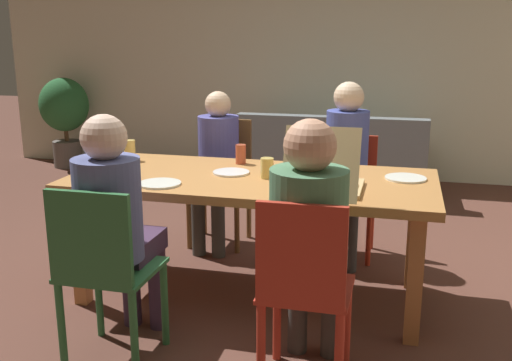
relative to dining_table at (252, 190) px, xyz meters
The scene contains 21 objects.
ground_plane 0.68m from the dining_table, ahead, with size 20.00×20.00×0.00m, color brown.
back_wall 3.40m from the dining_table, 90.00° to the left, with size 7.91×0.12×2.66m, color beige.
dining_table is the anchor object (origin of this frame).
chair_0 1.04m from the dining_table, 62.30° to the left, with size 0.43×0.40×0.86m.
person_0 0.91m from the dining_table, 58.18° to the left, with size 0.30×0.51×1.26m.
chair_1 1.07m from the dining_table, 63.03° to the right, with size 0.40×0.39×0.92m.
person_1 0.95m from the dining_table, 59.62° to the right, with size 0.34×0.49×1.24m.
chair_2 1.05m from the dining_table, 117.19° to the left, with size 0.43×0.40×0.95m.
person_2 0.91m from the dining_table, 121.35° to the left, with size 0.30×0.48×1.18m.
chair_3 1.08m from the dining_table, 116.29° to the right, with size 0.43×0.41×0.92m.
person_3 0.94m from the dining_table, 120.43° to the right, with size 0.32×0.55×1.23m.
pizza_box_0 0.54m from the dining_table, 26.07° to the right, with size 0.38×0.54×0.38m.
plate_0 0.91m from the dining_table, 10.29° to the left, with size 0.24×0.24×0.01m.
plate_1 0.18m from the dining_table, 160.80° to the left, with size 0.22×0.22×0.01m.
plate_2 0.56m from the dining_table, 145.78° to the right, with size 0.24×0.24×0.01m.
drinking_glass_0 0.39m from the dining_table, 116.10° to the left, with size 0.07×0.07×0.13m, color #BA4B30.
drinking_glass_1 0.95m from the dining_table, 165.02° to the left, with size 0.08×0.08×0.14m, color #E1C363.
drinking_glass_2 0.17m from the dining_table, ahead, with size 0.08×0.08×0.12m, color #D9BF5F.
drinking_glass_3 0.91m from the dining_table, 168.97° to the right, with size 0.06×0.06×0.11m, color silver.
couch 2.65m from the dining_table, 86.12° to the left, with size 1.84×0.89×0.81m.
potted_plant 4.28m from the dining_table, 136.28° to the left, with size 0.58×0.58×1.07m.
Camera 1 is at (0.86, -3.28, 1.59)m, focal length 41.18 mm.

